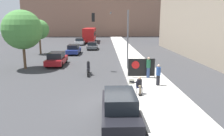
% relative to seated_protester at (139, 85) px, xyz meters
% --- Properties ---
extents(ground_plane, '(160.00, 160.00, 0.00)m').
position_rel_seated_protester_xyz_m(ground_plane, '(-1.91, -1.85, -0.81)').
color(ground_plane, '#38383A').
extents(sidewalk_curb, '(3.49, 90.00, 0.18)m').
position_rel_seated_protester_xyz_m(sidewalk_curb, '(1.30, 13.15, -0.72)').
color(sidewalk_curb, beige).
rests_on(sidewalk_curb, ground_plane).
extents(seated_protester, '(0.92, 0.77, 1.19)m').
position_rel_seated_protester_xyz_m(seated_protester, '(0.00, 0.00, 0.00)').
color(seated_protester, '#474C56').
rests_on(seated_protester, sidewalk_curb).
extents(jogger_on_sidewalk, '(0.34, 0.34, 1.61)m').
position_rel_seated_protester_xyz_m(jogger_on_sidewalk, '(1.75, 1.99, 0.18)').
color(jogger_on_sidewalk, black).
rests_on(jogger_on_sidewalk, sidewalk_curb).
extents(pedestrian_behind, '(0.34, 0.34, 1.79)m').
position_rel_seated_protester_xyz_m(pedestrian_behind, '(1.46, 4.33, 0.28)').
color(pedestrian_behind, '#334775').
rests_on(pedestrian_behind, sidewalk_curb).
extents(protest_banner, '(2.40, 0.06, 1.64)m').
position_rel_seated_protester_xyz_m(protest_banner, '(0.86, 4.46, 0.23)').
color(protest_banner, slate).
rests_on(protest_banner, sidewalk_curb).
extents(traffic_light_pole, '(3.67, 3.44, 5.88)m').
position_rel_seated_protester_xyz_m(traffic_light_pole, '(-1.25, 8.14, 3.37)').
color(traffic_light_pole, slate).
rests_on(traffic_light_pole, sidewalk_curb).
extents(parked_car_curbside, '(1.75, 4.80, 1.54)m').
position_rel_seated_protester_xyz_m(parked_car_curbside, '(-1.55, -3.71, -0.05)').
color(parked_car_curbside, black).
rests_on(parked_car_curbside, ground_plane).
extents(car_on_road_nearest, '(1.82, 4.57, 1.53)m').
position_rel_seated_protester_xyz_m(car_on_road_nearest, '(-7.82, 10.98, -0.06)').
color(car_on_road_nearest, maroon).
rests_on(car_on_road_nearest, ground_plane).
extents(car_on_road_midblock, '(1.80, 4.73, 1.48)m').
position_rel_seated_protester_xyz_m(car_on_road_midblock, '(-7.11, 19.89, -0.08)').
color(car_on_road_midblock, navy).
rests_on(car_on_road_midblock, ground_plane).
extents(car_on_road_distant, '(1.80, 4.43, 1.36)m').
position_rel_seated_protester_xyz_m(car_on_road_distant, '(-4.55, 25.78, -0.13)').
color(car_on_road_distant, '#565B60').
rests_on(car_on_road_distant, ground_plane).
extents(car_on_road_far_lane, '(1.86, 4.15, 1.45)m').
position_rel_seated_protester_xyz_m(car_on_road_far_lane, '(-7.69, 33.79, -0.09)').
color(car_on_road_far_lane, silver).
rests_on(car_on_road_far_lane, ground_plane).
extents(city_bus_on_road, '(2.62, 11.22, 3.38)m').
position_rel_seated_protester_xyz_m(city_bus_on_road, '(-6.00, 40.75, 1.12)').
color(city_bus_on_road, red).
rests_on(city_bus_on_road, ground_plane).
extents(motorcycle_on_road, '(0.28, 2.17, 1.35)m').
position_rel_seated_protester_xyz_m(motorcycle_on_road, '(-3.83, 6.21, -0.25)').
color(motorcycle_on_road, black).
rests_on(motorcycle_on_road, ground_plane).
extents(street_tree_near_curb, '(4.06, 4.06, 6.14)m').
position_rel_seated_protester_xyz_m(street_tree_near_curb, '(-10.80, 9.22, 3.29)').
color(street_tree_near_curb, brown).
rests_on(street_tree_near_curb, ground_plane).
extents(street_tree_midblock, '(3.00, 3.00, 5.27)m').
position_rel_seated_protester_xyz_m(street_tree_midblock, '(-12.30, 20.26, 2.94)').
color(street_tree_midblock, brown).
rests_on(street_tree_midblock, ground_plane).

